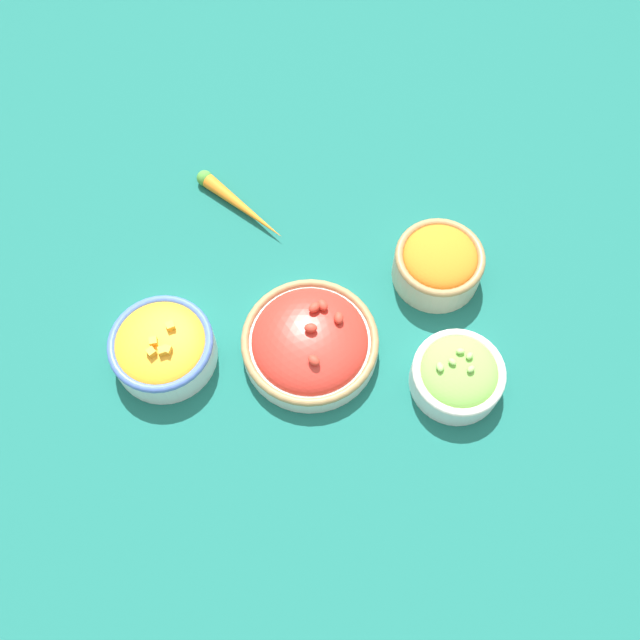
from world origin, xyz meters
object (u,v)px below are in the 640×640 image
bowl_cherry_tomatoes (308,341)px  loose_carrot (238,203)px  bowl_squash (162,347)px  bowl_lettuce (458,374)px  bowl_carrots (439,262)px

bowl_cherry_tomatoes → loose_carrot: bearing=138.8°
loose_carrot → bowl_cherry_tomatoes: bearing=-23.9°
bowl_cherry_tomatoes → loose_carrot: bowl_cherry_tomatoes is taller
bowl_squash → bowl_lettuce: (0.40, 0.13, -0.00)m
bowl_cherry_tomatoes → bowl_squash: bearing=-152.8°
bowl_carrots → bowl_squash: 0.42m
bowl_carrots → bowl_lettuce: (0.09, -0.15, -0.01)m
bowl_cherry_tomatoes → bowl_carrots: bearing=56.1°
bowl_cherry_tomatoes → bowl_squash: bowl_squash is taller
loose_carrot → bowl_squash: bearing=-68.3°
bowl_squash → bowl_cherry_tomatoes: bearing=27.2°
bowl_squash → loose_carrot: bearing=94.3°
bowl_cherry_tomatoes → loose_carrot: 0.27m
bowl_carrots → loose_carrot: bearing=-178.2°
bowl_squash → bowl_carrots: bearing=42.4°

